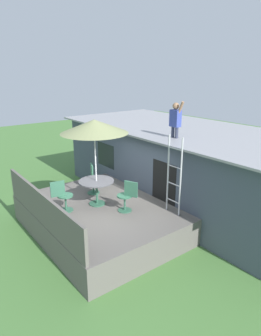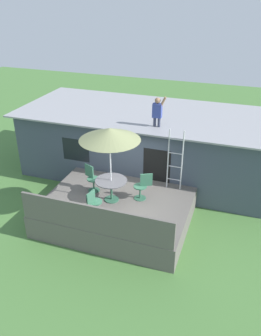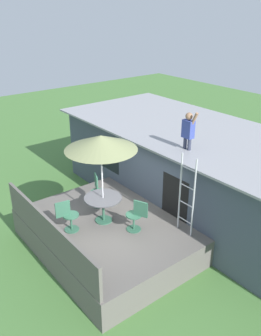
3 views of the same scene
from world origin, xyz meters
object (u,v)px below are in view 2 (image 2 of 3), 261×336
Objects in this scene: patio_chair_left at (92,178)px; person_figure at (158,110)px; patio_table at (111,185)px; patio_chair_right at (142,186)px; patio_umbrella at (110,134)px; patio_chair_near at (94,203)px; step_ladder at (175,160)px.

person_figure is at bearing 71.32° from patio_chair_left.
patio_table is 1.13× the size of patio_chair_right.
patio_umbrella is 2.76× the size of patio_chair_near.
step_ladder is at bearing 38.49° from patio_umbrella.
person_figure reaches higher than patio_chair_near.
patio_chair_left is 1.00× the size of patio_chair_near.
patio_umbrella reaches higher than patio_table.
patio_table is 0.41× the size of patio_umbrella.
patio_table is 1.03m from patio_chair_near.
patio_chair_near is (-1.04, -3.30, -2.02)m from person_figure.
step_ladder is at bearing -154.91° from patio_chair_right.
patio_chair_left is (-2.63, -1.03, -0.64)m from step_ladder.
patio_umbrella reaches higher than patio_chair_left.
step_ladder reaches higher than patio_chair_right.
patio_chair_left is at bearing -22.82° from patio_chair_right.
patio_chair_near is at bearing -99.79° from patio_umbrella.
patio_umbrella is 1.15× the size of step_ladder.
patio_table is 1.13× the size of patio_chair_near.
patio_umbrella is 2.29× the size of person_figure.
person_figure is 1.21× the size of patio_chair_left.
person_figure is (0.87, 2.29, 0.13)m from patio_umbrella.
step_ladder is 1.44m from patio_chair_right.
person_figure is 1.21× the size of patio_chair_right.
patio_chair_right and patio_chair_near have the same top height.
person_figure reaches higher than patio_umbrella.
step_ladder is at bearing 38.49° from patio_table.
patio_table is 1.03m from patio_chair_right.
patio_umbrella is 2.58m from step_ladder.
patio_table is 1.13× the size of patio_chair_left.
person_figure reaches higher than step_ladder.
patio_chair_near is at bearing -107.49° from person_figure.
patio_chair_right is (0.07, -1.87, -2.02)m from person_figure.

